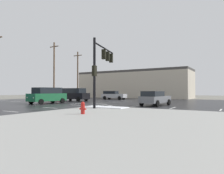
{
  "coord_description": "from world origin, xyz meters",
  "views": [
    {
      "loc": [
        15.17,
        -19.65,
        1.63
      ],
      "look_at": [
        -1.98,
        8.61,
        2.25
      ],
      "focal_mm": 33.04,
      "sensor_mm": 36.0,
      "label": 1
    }
  ],
  "objects_px": {
    "sedan_silver": "(113,95)",
    "suv_green": "(47,95)",
    "suv_black": "(74,94)",
    "sedan_grey": "(155,98)",
    "utility_pole_distant": "(78,74)",
    "sedan_red": "(52,95)",
    "traffic_signal_mast": "(101,62)",
    "fire_hydrant": "(83,108)",
    "utility_pole_far": "(54,70)"
  },
  "relations": [
    {
      "from": "sedan_red",
      "to": "suv_green",
      "type": "height_order",
      "value": "suv_green"
    },
    {
      "from": "sedan_red",
      "to": "suv_green",
      "type": "relative_size",
      "value": 0.94
    },
    {
      "from": "suv_black",
      "to": "sedan_grey",
      "type": "distance_m",
      "value": 14.72
    },
    {
      "from": "sedan_red",
      "to": "utility_pole_distant",
      "type": "distance_m",
      "value": 9.37
    },
    {
      "from": "sedan_grey",
      "to": "suv_black",
      "type": "bearing_deg",
      "value": 83.63
    },
    {
      "from": "fire_hydrant",
      "to": "utility_pole_far",
      "type": "relative_size",
      "value": 0.07
    },
    {
      "from": "suv_green",
      "to": "fire_hydrant",
      "type": "bearing_deg",
      "value": 61.44
    },
    {
      "from": "suv_black",
      "to": "sedan_grey",
      "type": "relative_size",
      "value": 1.04
    },
    {
      "from": "sedan_silver",
      "to": "suv_green",
      "type": "relative_size",
      "value": 0.94
    },
    {
      "from": "sedan_red",
      "to": "utility_pole_far",
      "type": "distance_m",
      "value": 5.44
    },
    {
      "from": "fire_hydrant",
      "to": "utility_pole_distant",
      "type": "relative_size",
      "value": 0.08
    },
    {
      "from": "sedan_red",
      "to": "sedan_grey",
      "type": "bearing_deg",
      "value": 164.4
    },
    {
      "from": "suv_black",
      "to": "sedan_silver",
      "type": "relative_size",
      "value": 1.05
    },
    {
      "from": "sedan_red",
      "to": "suv_green",
      "type": "xyz_separation_m",
      "value": [
        7.61,
        -7.79,
        0.24
      ]
    },
    {
      "from": "fire_hydrant",
      "to": "sedan_grey",
      "type": "xyz_separation_m",
      "value": [
        0.82,
        11.33,
        0.32
      ]
    },
    {
      "from": "sedan_silver",
      "to": "suv_green",
      "type": "distance_m",
      "value": 15.05
    },
    {
      "from": "sedan_red",
      "to": "utility_pole_distant",
      "type": "height_order",
      "value": "utility_pole_distant"
    },
    {
      "from": "sedan_grey",
      "to": "fire_hydrant",
      "type": "bearing_deg",
      "value": -178.4
    },
    {
      "from": "traffic_signal_mast",
      "to": "sedan_silver",
      "type": "relative_size",
      "value": 1.31
    },
    {
      "from": "sedan_silver",
      "to": "sedan_grey",
      "type": "distance_m",
      "value": 16.65
    },
    {
      "from": "suv_black",
      "to": "suv_green",
      "type": "xyz_separation_m",
      "value": [
        1.46,
        -6.71,
        0.0
      ]
    },
    {
      "from": "traffic_signal_mast",
      "to": "fire_hydrant",
      "type": "bearing_deg",
      "value": -171.53
    },
    {
      "from": "sedan_red",
      "to": "suv_black",
      "type": "bearing_deg",
      "value": 165.87
    },
    {
      "from": "sedan_silver",
      "to": "sedan_grey",
      "type": "relative_size",
      "value": 0.99
    },
    {
      "from": "sedan_red",
      "to": "sedan_grey",
      "type": "height_order",
      "value": "same"
    },
    {
      "from": "traffic_signal_mast",
      "to": "sedan_red",
      "type": "distance_m",
      "value": 20.34
    },
    {
      "from": "sedan_silver",
      "to": "utility_pole_far",
      "type": "xyz_separation_m",
      "value": [
        -10.03,
        -5.31,
        4.83
      ]
    },
    {
      "from": "utility_pole_far",
      "to": "utility_pole_distant",
      "type": "height_order",
      "value": "utility_pole_far"
    },
    {
      "from": "traffic_signal_mast",
      "to": "sedan_red",
      "type": "relative_size",
      "value": 1.31
    },
    {
      "from": "suv_green",
      "to": "utility_pole_far",
      "type": "xyz_separation_m",
      "value": [
        -9.23,
        9.71,
        4.59
      ]
    },
    {
      "from": "sedan_grey",
      "to": "sedan_silver",
      "type": "bearing_deg",
      "value": 52.5
    },
    {
      "from": "traffic_signal_mast",
      "to": "utility_pole_far",
      "type": "distance_m",
      "value": 22.46
    },
    {
      "from": "suv_green",
      "to": "utility_pole_far",
      "type": "distance_m",
      "value": 14.16
    },
    {
      "from": "sedan_red",
      "to": "sedan_grey",
      "type": "distance_m",
      "value": 20.96
    },
    {
      "from": "traffic_signal_mast",
      "to": "fire_hydrant",
      "type": "relative_size",
      "value": 7.63
    },
    {
      "from": "suv_green",
      "to": "utility_pole_distant",
      "type": "distance_m",
      "value": 18.69
    },
    {
      "from": "suv_black",
      "to": "utility_pole_distant",
      "type": "xyz_separation_m",
      "value": [
        -7.28,
        9.28,
        4.17
      ]
    },
    {
      "from": "suv_green",
      "to": "sedan_silver",
      "type": "bearing_deg",
      "value": -179.09
    },
    {
      "from": "sedan_grey",
      "to": "utility_pole_far",
      "type": "bearing_deg",
      "value": 80.37
    },
    {
      "from": "suv_green",
      "to": "sedan_red",
      "type": "bearing_deg",
      "value": -131.75
    },
    {
      "from": "traffic_signal_mast",
      "to": "sedan_grey",
      "type": "distance_m",
      "value": 7.44
    },
    {
      "from": "sedan_silver",
      "to": "sedan_grey",
      "type": "height_order",
      "value": "same"
    },
    {
      "from": "suv_black",
      "to": "sedan_silver",
      "type": "xyz_separation_m",
      "value": [
        2.26,
        8.32,
        -0.24
      ]
    },
    {
      "from": "sedan_silver",
      "to": "suv_green",
      "type": "height_order",
      "value": "suv_green"
    },
    {
      "from": "sedan_grey",
      "to": "utility_pole_distant",
      "type": "height_order",
      "value": "utility_pole_distant"
    },
    {
      "from": "suv_green",
      "to": "utility_pole_distant",
      "type": "bearing_deg",
      "value": -147.38
    },
    {
      "from": "sedan_silver",
      "to": "sedan_red",
      "type": "bearing_deg",
      "value": -143.02
    },
    {
      "from": "utility_pole_distant",
      "to": "sedan_red",
      "type": "bearing_deg",
      "value": -82.11
    },
    {
      "from": "suv_black",
      "to": "utility_pole_far",
      "type": "relative_size",
      "value": 0.45
    },
    {
      "from": "fire_hydrant",
      "to": "sedan_red",
      "type": "xyz_separation_m",
      "value": [
        -19.71,
        15.51,
        0.32
      ]
    }
  ]
}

